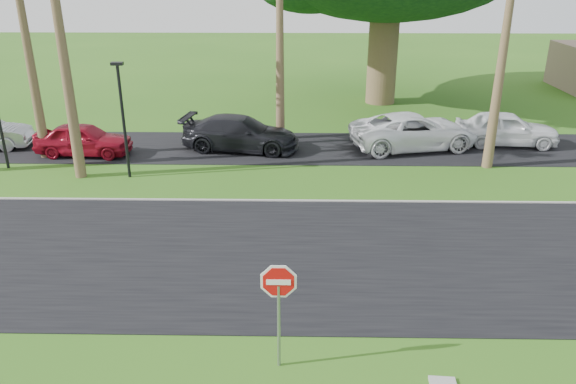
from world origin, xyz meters
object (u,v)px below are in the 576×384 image
(car_minivan, at_px, (414,131))
(car_red, at_px, (83,140))
(stop_sign_near, at_px, (279,295))
(car_pickup, at_px, (506,129))
(car_dark, at_px, (241,134))

(car_minivan, bearing_deg, car_red, 82.72)
(stop_sign_near, height_order, car_pickup, stop_sign_near)
(car_dark, bearing_deg, car_red, 106.05)
(stop_sign_near, xyz_separation_m, car_minivan, (5.79, 15.56, -0.95))
(car_red, height_order, car_dark, car_dark)
(car_dark, height_order, car_minivan, car_minivan)
(car_red, relative_size, car_pickup, 0.90)
(car_dark, bearing_deg, car_pickup, -76.71)
(car_minivan, height_order, car_pickup, car_minivan)
(stop_sign_near, relative_size, car_dark, 0.49)
(car_red, relative_size, car_minivan, 0.72)
(car_dark, distance_m, car_pickup, 12.62)
(car_red, bearing_deg, car_pickup, -81.58)
(car_red, xyz_separation_m, car_dark, (7.02, 0.89, 0.06))
(stop_sign_near, height_order, car_dark, stop_sign_near)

